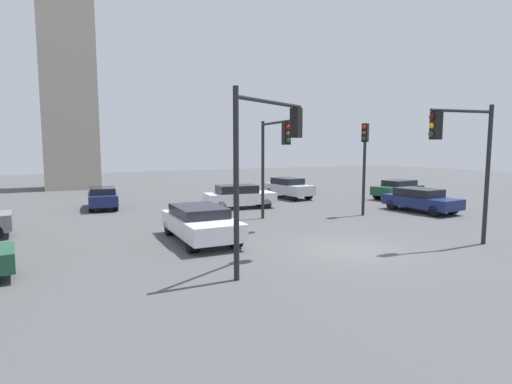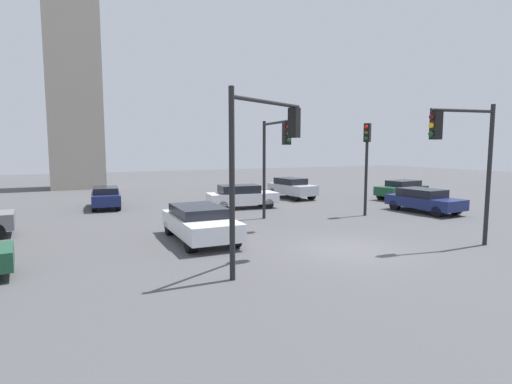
{
  "view_description": "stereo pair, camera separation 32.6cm",
  "coord_description": "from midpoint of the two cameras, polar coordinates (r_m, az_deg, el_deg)",
  "views": [
    {
      "loc": [
        -9.79,
        -11.49,
        3.77
      ],
      "look_at": [
        -1.76,
        4.16,
        1.81
      ],
      "focal_mm": 28.53,
      "sensor_mm": 36.0,
      "label": 1
    },
    {
      "loc": [
        -9.5,
        -11.64,
        3.77
      ],
      "look_at": [
        -1.76,
        4.16,
        1.81
      ],
      "focal_mm": 28.53,
      "sensor_mm": 36.0,
      "label": 2
    }
  ],
  "objects": [
    {
      "name": "ground_plane",
      "position": [
        15.52,
        13.44,
        -7.88
      ],
      "size": [
        103.57,
        103.57,
        0.0
      ],
      "primitive_type": "plane",
      "color": "#4C4C4F"
    },
    {
      "name": "traffic_light_0",
      "position": [
        12.55,
        2.1,
        6.69
      ],
      "size": [
        3.29,
        1.83,
        5.41
      ],
      "rotation": [
        0.0,
        0.0,
        0.48
      ],
      "color": "black",
      "rests_on": "ground_plane"
    },
    {
      "name": "traffic_light_1",
      "position": [
        22.95,
        15.65,
        5.48
      ],
      "size": [
        0.49,
        0.44,
        5.03
      ],
      "rotation": [
        0.0,
        0.0,
        -2.59
      ],
      "color": "black",
      "rests_on": "ground_plane"
    },
    {
      "name": "traffic_light_2",
      "position": [
        16.95,
        27.6,
        5.61
      ],
      "size": [
        2.84,
        0.7,
        5.35
      ],
      "rotation": [
        0.0,
        0.0,
        2.97
      ],
      "color": "black",
      "rests_on": "ground_plane"
    },
    {
      "name": "traffic_light_3",
      "position": [
        19.84,
        3.11,
        6.03
      ],
      "size": [
        0.6,
        3.25,
        5.08
      ],
      "rotation": [
        0.0,
        0.0,
        -1.69
      ],
      "color": "black",
      "rests_on": "ground_plane"
    },
    {
      "name": "car_0",
      "position": [
        16.54,
        -7.34,
        -4.2
      ],
      "size": [
        2.14,
        4.8,
        1.39
      ],
      "rotation": [
        0.0,
        0.0,
        -1.59
      ],
      "color": "silver",
      "rests_on": "ground_plane"
    },
    {
      "name": "car_1",
      "position": [
        31.13,
        20.04,
        0.38
      ],
      "size": [
        4.09,
        2.13,
        1.37
      ],
      "rotation": [
        0.0,
        0.0,
        3.25
      ],
      "color": "#19472D",
      "rests_on": "ground_plane"
    },
    {
      "name": "car_2",
      "position": [
        29.88,
        5.34,
        0.62
      ],
      "size": [
        2.13,
        4.12,
        1.49
      ],
      "rotation": [
        0.0,
        0.0,
        -1.46
      ],
      "color": "#ADB2B7",
      "rests_on": "ground_plane"
    },
    {
      "name": "car_4",
      "position": [
        25.45,
        22.8,
        -1.03
      ],
      "size": [
        2.14,
        4.37,
        1.35
      ],
      "rotation": [
        0.0,
        0.0,
        -1.51
      ],
      "color": "navy",
      "rests_on": "ground_plane"
    },
    {
      "name": "car_5",
      "position": [
        26.67,
        -19.98,
        -0.61
      ],
      "size": [
        1.96,
        4.14,
        1.32
      ],
      "rotation": [
        0.0,
        0.0,
        1.48
      ],
      "color": "navy",
      "rests_on": "ground_plane"
    },
    {
      "name": "car_7",
      "position": [
        24.97,
        -1.67,
        -0.58
      ],
      "size": [
        4.41,
        2.19,
        1.44
      ],
      "rotation": [
        0.0,
        0.0,
        -0.12
      ],
      "color": "silver",
      "rests_on": "ground_plane"
    },
    {
      "name": "skyline_tower",
      "position": [
        42.57,
        -24.44,
        21.93
      ],
      "size": [
        4.55,
        4.55,
        31.17
      ],
      "primitive_type": "cube",
      "color": "#A89E8E",
      "rests_on": "ground_plane"
    }
  ]
}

